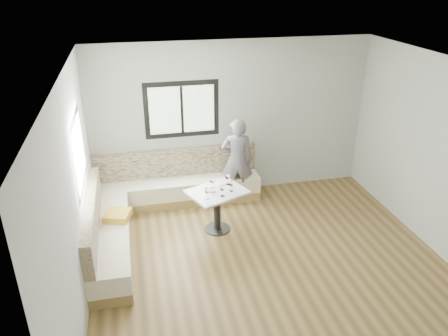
{
  "coord_description": "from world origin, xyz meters",
  "views": [
    {
      "loc": [
        -1.77,
        -4.72,
        3.9
      ],
      "look_at": [
        -0.43,
        1.28,
        1.04
      ],
      "focal_mm": 35.0,
      "sensor_mm": 36.0,
      "label": 1
    }
  ],
  "objects": [
    {
      "name": "room",
      "position": [
        -0.08,
        0.08,
        1.41
      ],
      "size": [
        5.01,
        5.01,
        2.81
      ],
      "color": "brown",
      "rests_on": "ground"
    },
    {
      "name": "olive_ramekin",
      "position": [
        -0.64,
        1.16,
        0.72
      ],
      "size": [
        0.09,
        0.09,
        0.04
      ],
      "color": "white",
      "rests_on": "table"
    },
    {
      "name": "wine_glass_c",
      "position": [
        -0.35,
        1.13,
        0.84
      ],
      "size": [
        0.09,
        0.09,
        0.19
      ],
      "color": "white",
      "rests_on": "table"
    },
    {
      "name": "wine_glass_a",
      "position": [
        -0.75,
        0.97,
        0.84
      ],
      "size": [
        0.09,
        0.09,
        0.19
      ],
      "color": "white",
      "rests_on": "table"
    },
    {
      "name": "banquette",
      "position": [
        -1.59,
        1.63,
        0.33
      ],
      "size": [
        2.9,
        2.8,
        0.95
      ],
      "color": "#9A804B",
      "rests_on": "ground"
    },
    {
      "name": "wine_glass_b",
      "position": [
        -0.51,
        1.0,
        0.84
      ],
      "size": [
        0.09,
        0.09,
        0.19
      ],
      "color": "white",
      "rests_on": "table"
    },
    {
      "name": "wine_glass_d",
      "position": [
        -0.62,
        1.29,
        0.84
      ],
      "size": [
        0.09,
        0.09,
        0.19
      ],
      "color": "white",
      "rests_on": "table"
    },
    {
      "name": "person",
      "position": [
        -0.0,
        2.13,
        0.77
      ],
      "size": [
        0.62,
        0.47,
        1.54
      ],
      "primitive_type": "imported",
      "rotation": [
        0.0,
        0.0,
        2.95
      ],
      "color": "slate",
      "rests_on": "ground"
    },
    {
      "name": "wine_glass_e",
      "position": [
        -0.35,
        1.37,
        0.84
      ],
      "size": [
        0.09,
        0.09,
        0.19
      ],
      "color": "white",
      "rests_on": "table"
    },
    {
      "name": "table",
      "position": [
        -0.56,
        1.18,
        0.53
      ],
      "size": [
        1.05,
        0.95,
        0.7
      ],
      "rotation": [
        0.0,
        0.0,
        0.4
      ],
      "color": "black",
      "rests_on": "ground"
    }
  ]
}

